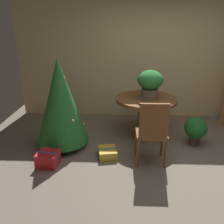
{
  "coord_description": "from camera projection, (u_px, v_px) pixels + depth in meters",
  "views": [
    {
      "loc": [
        -0.74,
        -2.94,
        2.01
      ],
      "look_at": [
        -0.87,
        0.6,
        0.66
      ],
      "focal_mm": 37.05,
      "sensor_mm": 36.0,
      "label": 1
    }
  ],
  "objects": [
    {
      "name": "ground_plane",
      "position": [
        169.0,
        168.0,
        3.44
      ],
      "size": [
        6.6,
        6.6,
        0.0
      ],
      "primitive_type": "plane",
      "color": "#756B5B"
    },
    {
      "name": "back_wall_panel",
      "position": [
        154.0,
        59.0,
        5.03
      ],
      "size": [
        6.0,
        0.1,
        2.6
      ],
      "primitive_type": "cube",
      "color": "beige",
      "rests_on": "ground_plane"
    },
    {
      "name": "round_dining_table",
      "position": [
        146.0,
        109.0,
        4.26
      ],
      "size": [
        1.11,
        1.11,
        0.76
      ],
      "color": "brown",
      "rests_on": "ground_plane"
    },
    {
      "name": "flower_vase",
      "position": [
        150.0,
        82.0,
        4.07
      ],
      "size": [
        0.46,
        0.46,
        0.51
      ],
      "color": "#665B51",
      "rests_on": "round_dining_table"
    },
    {
      "name": "wooden_chair_near",
      "position": [
        152.0,
        130.0,
        3.36
      ],
      "size": [
        0.45,
        0.39,
        1.01
      ],
      "color": "brown",
      "rests_on": "ground_plane"
    },
    {
      "name": "holiday_tree",
      "position": [
        61.0,
        101.0,
        3.81
      ],
      "size": [
        0.88,
        0.88,
        1.53
      ],
      "color": "brown",
      "rests_on": "ground_plane"
    },
    {
      "name": "gift_box_red",
      "position": [
        48.0,
        159.0,
        3.49
      ],
      "size": [
        0.34,
        0.32,
        0.22
      ],
      "color": "red",
      "rests_on": "ground_plane"
    },
    {
      "name": "gift_box_gold",
      "position": [
        107.0,
        153.0,
        3.73
      ],
      "size": [
        0.33,
        0.36,
        0.14
      ],
      "color": "gold",
      "rests_on": "ground_plane"
    },
    {
      "name": "potted_plant",
      "position": [
        196.0,
        129.0,
        4.03
      ],
      "size": [
        0.39,
        0.39,
        0.51
      ],
      "color": "#4C382D",
      "rests_on": "ground_plane"
    }
  ]
}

